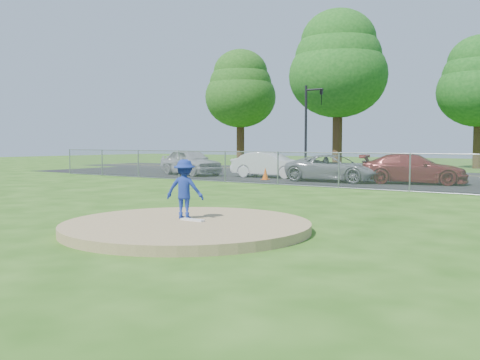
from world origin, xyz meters
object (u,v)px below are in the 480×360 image
(tree_center, at_px, (480,81))
(traffic_cone, at_px, (265,173))
(pitcher, at_px, (185,189))
(parked_car_white, at_px, (270,165))
(parked_car_darkred, at_px, (413,169))
(parked_car_gray, at_px, (335,168))
(parked_car_silver, at_px, (190,162))
(traffic_signal_left, at_px, (309,120))
(tree_left, at_px, (338,63))
(tree_far_left, at_px, (240,88))

(tree_center, relative_size, traffic_cone, 15.36)
(pitcher, height_order, parked_car_white, pitcher)
(tree_center, bearing_deg, parked_car_darkred, -87.39)
(parked_car_white, bearing_deg, parked_car_gray, -107.03)
(traffic_cone, distance_m, parked_car_gray, 3.62)
(tree_center, bearing_deg, parked_car_silver, -122.92)
(tree_center, height_order, traffic_signal_left, tree_center)
(traffic_signal_left, relative_size, parked_car_white, 1.31)
(tree_left, height_order, traffic_signal_left, tree_left)
(parked_car_silver, bearing_deg, tree_left, 8.15)
(tree_left, xyz_separation_m, parked_car_darkred, (10.81, -14.81, -7.53))
(traffic_signal_left, xyz_separation_m, parked_car_silver, (-4.33, -6.67, -2.58))
(tree_center, xyz_separation_m, pitcher, (0.62, -33.63, -5.60))
(traffic_signal_left, height_order, parked_car_silver, traffic_signal_left)
(parked_car_white, height_order, parked_car_darkred, parked_car_white)
(tree_center, height_order, parked_car_silver, tree_center)
(traffic_cone, bearing_deg, tree_left, 102.70)
(pitcher, relative_size, parked_car_darkred, 0.28)
(tree_left, distance_m, tree_center, 10.59)
(tree_far_left, distance_m, traffic_signal_left, 17.60)
(traffic_cone, relative_size, parked_car_silver, 0.14)
(pitcher, distance_m, traffic_cone, 15.72)
(parked_car_darkred, bearing_deg, tree_center, -12.19)
(traffic_signal_left, xyz_separation_m, traffic_cone, (1.48, -7.50, -3.03))
(traffic_cone, xyz_separation_m, parked_car_darkred, (7.09, 1.69, 0.38))
(tree_far_left, distance_m, traffic_cone, 24.58)
(traffic_cone, bearing_deg, parked_car_silver, 171.87)
(parked_car_darkred, bearing_deg, traffic_cone, 88.61)
(parked_car_darkred, bearing_deg, traffic_signal_left, 41.07)
(traffic_signal_left, bearing_deg, parked_car_white, -83.11)
(tree_center, relative_size, parked_car_darkred, 2.05)
(parked_car_silver, relative_size, parked_car_gray, 0.96)
(tree_far_left, height_order, traffic_cone, tree_far_left)
(parked_car_silver, relative_size, parked_car_darkred, 0.94)
(pitcher, distance_m, parked_car_white, 17.57)
(parked_car_silver, xyz_separation_m, parked_car_white, (5.03, 0.86, -0.07))
(tree_center, distance_m, parked_car_gray, 19.74)
(tree_left, xyz_separation_m, parked_car_white, (2.94, -14.82, -7.53))
(tree_center, bearing_deg, parked_car_white, -111.62)
(tree_far_left, bearing_deg, tree_center, 2.73)
(traffic_cone, relative_size, parked_car_gray, 0.13)
(pitcher, xyz_separation_m, parked_car_darkred, (0.20, 15.81, -0.16))
(tree_left, relative_size, traffic_cone, 19.55)
(traffic_cone, height_order, parked_car_white, parked_car_white)
(traffic_cone, relative_size, parked_car_darkred, 0.13)
(tree_left, relative_size, parked_car_gray, 2.64)
(parked_car_gray, bearing_deg, pitcher, -169.62)
(traffic_signal_left, relative_size, traffic_cone, 8.74)
(pitcher, bearing_deg, tree_left, -93.46)
(tree_far_left, height_order, pitcher, tree_far_left)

